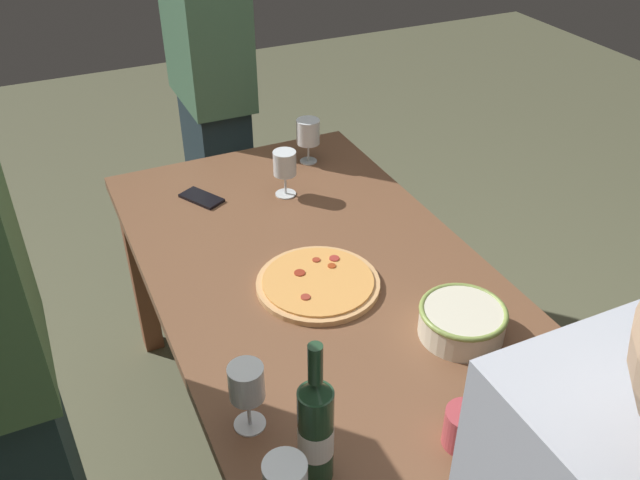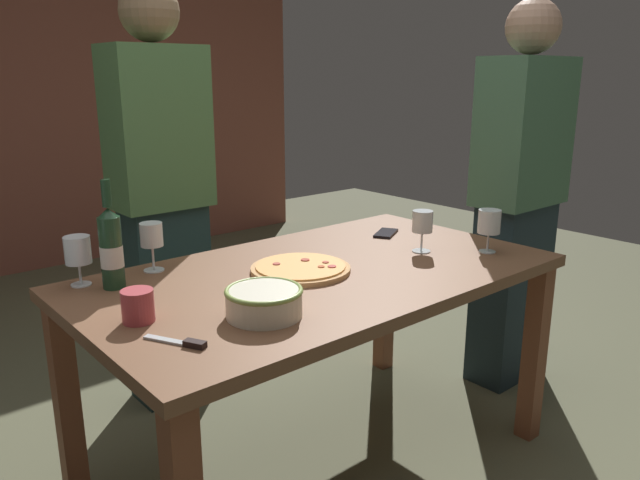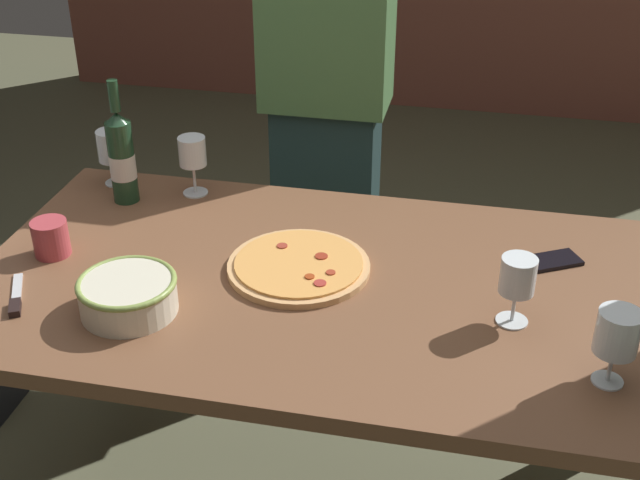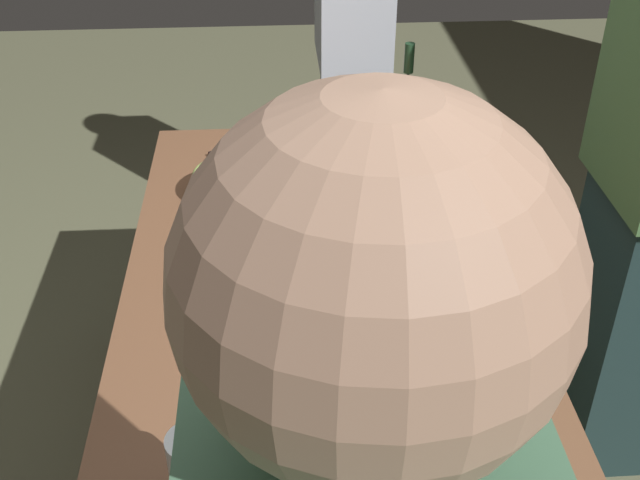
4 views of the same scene
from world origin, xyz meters
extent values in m
plane|color=#636448|center=(0.00, 0.00, 0.00)|extent=(8.00, 8.00, 0.00)
cube|color=brown|center=(0.00, 0.00, 0.73)|extent=(1.60, 0.90, 0.04)
cube|color=brown|center=(0.74, -0.40, 0.35)|extent=(0.07, 0.07, 0.71)
cube|color=brown|center=(0.74, 0.40, 0.35)|extent=(0.07, 0.07, 0.71)
cylinder|color=#E2A86B|center=(-0.06, 0.03, 0.76)|extent=(0.33, 0.33, 0.02)
cylinder|color=#F0A450|center=(-0.06, 0.03, 0.77)|extent=(0.30, 0.30, 0.01)
cylinder|color=#AA3D18|center=(-0.02, -0.03, 0.77)|extent=(0.02, 0.02, 0.00)
cylinder|color=#B0352D|center=(0.01, -0.05, 0.77)|extent=(0.03, 0.03, 0.00)
cylinder|color=#AA3923|center=(0.02, 0.00, 0.77)|extent=(0.02, 0.02, 0.00)
cylinder|color=#A53929|center=(-0.11, 0.09, 0.77)|extent=(0.03, 0.03, 0.00)
cylinder|color=#9C301C|center=(-0.01, 0.07, 0.77)|extent=(0.03, 0.03, 0.00)
cylinder|color=#EDE8CC|center=(-0.38, -0.21, 0.79)|extent=(0.21, 0.21, 0.08)
torus|color=#8CA64E|center=(-0.38, -0.21, 0.82)|extent=(0.21, 0.21, 0.01)
cylinder|color=#1E3D25|center=(-0.60, 0.28, 0.86)|extent=(0.07, 0.07, 0.22)
cone|color=#1E3D25|center=(-0.60, 0.28, 0.99)|extent=(0.07, 0.07, 0.03)
cylinder|color=#1E3D25|center=(-0.60, 0.28, 1.05)|extent=(0.03, 0.03, 0.08)
cylinder|color=silver|center=(-0.60, 0.28, 0.85)|extent=(0.07, 0.07, 0.07)
cylinder|color=white|center=(-0.43, 0.36, 0.75)|extent=(0.07, 0.07, 0.00)
cylinder|color=white|center=(-0.43, 0.36, 0.80)|extent=(0.01, 0.01, 0.08)
cylinder|color=white|center=(-0.43, 0.36, 0.88)|extent=(0.07, 0.07, 0.08)
cylinder|color=maroon|center=(-0.43, 0.36, 0.85)|extent=(0.06, 0.06, 0.04)
cylinder|color=white|center=(0.61, -0.24, 0.75)|extent=(0.06, 0.06, 0.00)
cylinder|color=white|center=(0.61, -0.24, 0.79)|extent=(0.01, 0.01, 0.07)
cylinder|color=white|center=(0.61, -0.24, 0.87)|extent=(0.08, 0.08, 0.09)
cylinder|color=maroon|center=(0.61, -0.24, 0.84)|extent=(0.07, 0.07, 0.03)
cylinder|color=white|center=(0.43, -0.08, 0.75)|extent=(0.07, 0.07, 0.00)
cylinder|color=white|center=(0.43, -0.08, 0.79)|extent=(0.01, 0.01, 0.07)
cylinder|color=white|center=(0.43, -0.08, 0.87)|extent=(0.08, 0.08, 0.08)
cylinder|color=#BE424A|center=(-0.65, -0.02, 0.79)|extent=(0.09, 0.09, 0.09)
cube|color=black|center=(0.52, 0.19, 0.76)|extent=(0.16, 0.13, 0.01)
cube|color=silver|center=(-0.66, -0.18, 0.75)|extent=(0.08, 0.12, 0.01)
cube|color=black|center=(-0.62, -0.26, 0.76)|extent=(0.05, 0.06, 0.02)
cube|color=#1F2F37|center=(1.12, -0.04, 0.42)|extent=(0.36, 0.20, 0.83)
cube|color=#446F52|center=(1.12, -0.04, 1.15)|extent=(0.43, 0.24, 0.63)
camera|label=1|loc=(-1.36, 0.63, 1.87)|focal=37.71mm
camera|label=2|loc=(-1.27, -1.49, 1.39)|focal=34.27mm
camera|label=3|loc=(0.34, -1.58, 1.79)|focal=46.92mm
camera|label=4|loc=(1.46, -0.09, 1.84)|focal=44.24mm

